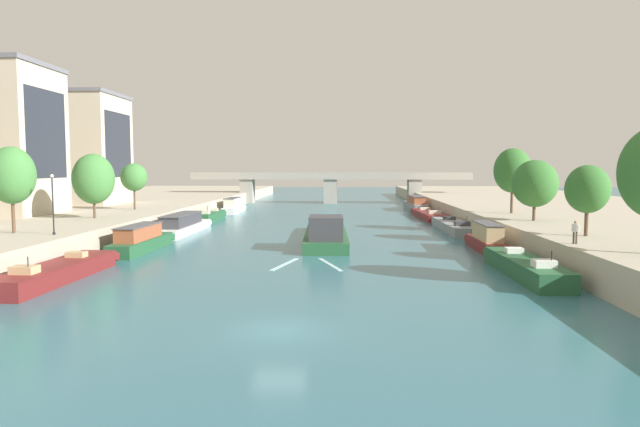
{
  "coord_description": "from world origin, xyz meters",
  "views": [
    {
      "loc": [
        3.07,
        -25.75,
        7.68
      ],
      "look_at": [
        0.0,
        44.32,
        1.96
      ],
      "focal_mm": 31.36,
      "sensor_mm": 36.0,
      "label": 1
    }
  ],
  "objects": [
    {
      "name": "moored_boat_left_lone",
      "position": [
        -16.07,
        69.59,
        1.09
      ],
      "size": [
        2.35,
        11.07,
        2.61
      ],
      "color": "silver",
      "rests_on": "ground"
    },
    {
      "name": "wake_behind_barge",
      "position": [
        0.11,
        18.28,
        0.01
      ],
      "size": [
        5.6,
        5.98,
        0.03
      ],
      "color": "#A5D1DB",
      "rests_on": "ground"
    },
    {
      "name": "quay_left",
      "position": [
        -36.23,
        55.0,
        1.19
      ],
      "size": [
        36.0,
        170.0,
        2.39
      ],
      "primitive_type": "cube",
      "color": "#B2A893",
      "rests_on": "ground"
    },
    {
      "name": "moored_boat_right_second",
      "position": [
        16.07,
        60.76,
        0.53
      ],
      "size": [
        3.75,
        16.67,
        2.11
      ],
      "color": "maroon",
      "rests_on": "ground"
    },
    {
      "name": "barge_midriver",
      "position": [
        1.14,
        32.2,
        0.93
      ],
      "size": [
        4.95,
        22.64,
        3.21
      ],
      "color": "#235633",
      "rests_on": "ground"
    },
    {
      "name": "moored_boat_right_near",
      "position": [
        15.93,
        14.21,
        0.67
      ],
      "size": [
        2.73,
        13.18,
        2.39
      ],
      "color": "#235633",
      "rests_on": "ground"
    },
    {
      "name": "moored_boat_left_upstream",
      "position": [
        -16.5,
        11.16,
        0.63
      ],
      "size": [
        3.01,
        13.78,
        2.3
      ],
      "color": "maroon",
      "rests_on": "ground"
    },
    {
      "name": "bridge_far",
      "position": [
        0.0,
        95.9,
        4.28
      ],
      "size": [
        60.46,
        4.4,
        6.73
      ],
      "color": "#9E998E",
      "rests_on": "ground"
    },
    {
      "name": "tree_left_second",
      "position": [
        -23.87,
        18.37,
        7.09
      ],
      "size": [
        3.69,
        3.69,
        7.04
      ],
      "color": "brown",
      "rests_on": "quay_left"
    },
    {
      "name": "building_left_far_end",
      "position": [
        -36.46,
        55.88,
        10.55
      ],
      "size": [
        12.61,
        11.85,
        16.29
      ],
      "color": "beige",
      "rests_on": "quay_left"
    },
    {
      "name": "tree_left_far",
      "position": [
        -23.75,
        44.37,
        6.5
      ],
      "size": [
        3.32,
        3.32,
        5.89
      ],
      "color": "brown",
      "rests_on": "quay_left"
    },
    {
      "name": "quay_right",
      "position": [
        36.23,
        55.0,
        1.19
      ],
      "size": [
        36.0,
        170.0,
        2.39
      ],
      "primitive_type": "cube",
      "color": "#B2A893",
      "rests_on": "ground"
    },
    {
      "name": "moored_boat_left_downstream",
      "position": [
        -16.55,
        55.59,
        0.64
      ],
      "size": [
        2.08,
        10.96,
        2.32
      ],
      "color": "#235633",
      "rests_on": "ground"
    },
    {
      "name": "tree_right_third",
      "position": [
        21.92,
        18.41,
        6.04
      ],
      "size": [
        3.35,
        3.35,
        5.54
      ],
      "color": "brown",
      "rests_on": "quay_right"
    },
    {
      "name": "moored_boat_right_gap_after",
      "position": [
        16.09,
        76.85,
        1.11
      ],
      "size": [
        2.96,
        14.63,
        2.66
      ],
      "color": "gray",
      "rests_on": "ground"
    },
    {
      "name": "person_on_quay",
      "position": [
        19.2,
        13.74,
        3.32
      ],
      "size": [
        0.39,
        0.41,
        1.63
      ],
      "color": "#473D33",
      "rests_on": "quay_right"
    },
    {
      "name": "moored_boat_left_far",
      "position": [
        -15.76,
        24.87,
        1.04
      ],
      "size": [
        2.55,
        11.79,
        2.49
      ],
      "color": "#235633",
      "rests_on": "ground"
    },
    {
      "name": "moored_boat_right_end",
      "position": [
        16.27,
        26.44,
        1.1
      ],
      "size": [
        2.0,
        10.01,
        2.64
      ],
      "color": "maroon",
      "rests_on": "ground"
    },
    {
      "name": "tree_right_distant",
      "position": [
        22.17,
        31.2,
        6.13
      ],
      "size": [
        4.49,
        4.49,
        6.11
      ],
      "color": "brown",
      "rests_on": "quay_right"
    },
    {
      "name": "ground_plane",
      "position": [
        0.0,
        0.0,
        0.0
      ],
      "size": [
        400.0,
        400.0,
        0.0
      ],
      "primitive_type": "plane",
      "color": "#336675"
    },
    {
      "name": "lamppost_left_bank",
      "position": [
        -20.04,
        17.45,
        5.02
      ],
      "size": [
        0.28,
        0.28,
        4.81
      ],
      "color": "black",
      "rests_on": "quay_left"
    },
    {
      "name": "tree_left_end_of_row",
      "position": [
        -23.35,
        32.01,
        6.54
      ],
      "size": [
        4.31,
        4.31,
        6.8
      ],
      "color": "brown",
      "rests_on": "quay_left"
    },
    {
      "name": "moored_boat_left_end",
      "position": [
        -16.07,
        39.4,
        0.97
      ],
      "size": [
        2.97,
        15.83,
        2.33
      ],
      "color": "silver",
      "rests_on": "ground"
    },
    {
      "name": "moored_boat_right_far",
      "position": [
        16.49,
        42.67,
        0.59
      ],
      "size": [
        3.21,
        15.94,
        2.23
      ],
      "color": "gray",
      "rests_on": "ground"
    },
    {
      "name": "tree_right_second",
      "position": [
        22.73,
        40.62,
        7.39
      ],
      "size": [
        4.31,
        4.31,
        7.62
      ],
      "color": "brown",
      "rests_on": "quay_right"
    }
  ]
}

